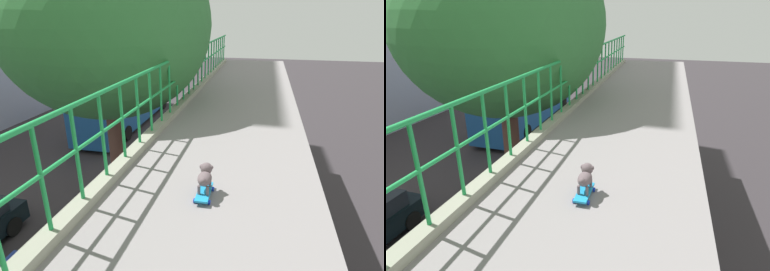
{
  "view_description": "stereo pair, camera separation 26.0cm",
  "coord_description": "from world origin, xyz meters",
  "views": [
    {
      "loc": [
        1.65,
        -0.4,
        7.55
      ],
      "look_at": [
        0.64,
        3.98,
        5.8
      ],
      "focal_mm": 29.03,
      "sensor_mm": 36.0,
      "label": 1
    },
    {
      "loc": [
        1.91,
        -0.33,
        7.55
      ],
      "look_at": [
        0.64,
        3.98,
        5.8
      ],
      "focal_mm": 29.03,
      "sensor_mm": 36.0,
      "label": 2
    }
  ],
  "objects": [
    {
      "name": "roadside_tree_mid",
      "position": [
        -2.31,
        7.15,
        7.28
      ],
      "size": [
        5.3,
        5.3,
        9.67
      ],
      "color": "brown",
      "rests_on": "ground"
    },
    {
      "name": "toy_skateboard",
      "position": [
        1.06,
        2.82,
        5.54
      ],
      "size": [
        0.21,
        0.47,
        0.08
      ],
      "color": "#1F94D3",
      "rests_on": "overpass_deck"
    },
    {
      "name": "city_bus",
      "position": [
        -7.85,
        20.12,
        1.85
      ],
      "size": [
        2.73,
        11.9,
        3.25
      ],
      "color": "#1C4D91",
      "rests_on": "ground"
    },
    {
      "name": "small_dog",
      "position": [
        1.06,
        2.88,
        5.74
      ],
      "size": [
        0.18,
        0.4,
        0.31
      ],
      "color": "#655459",
      "rests_on": "toy_skateboard"
    }
  ]
}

